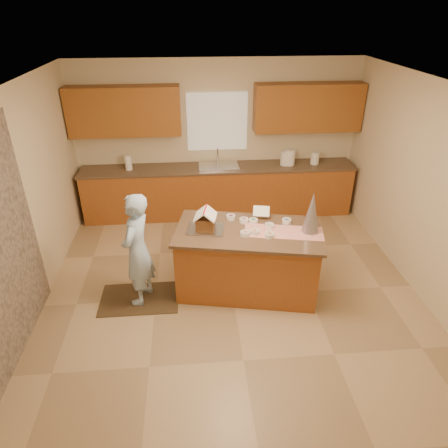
% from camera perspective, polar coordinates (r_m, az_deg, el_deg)
% --- Properties ---
extents(floor, '(5.50, 5.50, 0.00)m').
position_cam_1_polar(floor, '(5.56, 1.22, -10.02)').
color(floor, tan).
rests_on(floor, ground).
extents(ceiling, '(5.50, 5.50, 0.00)m').
position_cam_1_polar(ceiling, '(4.40, 1.61, 18.51)').
color(ceiling, silver).
rests_on(ceiling, floor).
extents(wall_back, '(5.50, 5.50, 0.00)m').
position_cam_1_polar(wall_back, '(7.39, -0.97, 12.00)').
color(wall_back, beige).
rests_on(wall_back, floor).
extents(wall_front, '(5.50, 5.50, 0.00)m').
position_cam_1_polar(wall_front, '(2.69, 8.37, -24.30)').
color(wall_front, beige).
rests_on(wall_front, floor).
extents(wall_left, '(5.50, 5.50, 0.00)m').
position_cam_1_polar(wall_left, '(5.21, -27.12, 1.21)').
color(wall_left, beige).
rests_on(wall_left, floor).
extents(wall_right, '(5.50, 5.50, 0.00)m').
position_cam_1_polar(wall_right, '(5.66, 27.47, 3.24)').
color(wall_right, beige).
rests_on(wall_right, floor).
extents(window_curtain, '(1.05, 0.03, 1.00)m').
position_cam_1_polar(window_curtain, '(7.28, -0.97, 14.19)').
color(window_curtain, white).
rests_on(window_curtain, wall_back).
extents(back_counter_base, '(4.80, 0.60, 0.88)m').
position_cam_1_polar(back_counter_base, '(7.43, -0.75, 4.59)').
color(back_counter_base, '#9E5220').
rests_on(back_counter_base, floor).
extents(back_counter_top, '(4.85, 0.63, 0.04)m').
position_cam_1_polar(back_counter_top, '(7.25, -0.77, 7.91)').
color(back_counter_top, brown).
rests_on(back_counter_top, back_counter_base).
extents(upper_cabinet_left, '(1.85, 0.35, 0.80)m').
position_cam_1_polar(upper_cabinet_left, '(7.13, -13.87, 15.17)').
color(upper_cabinet_left, '#965E20').
rests_on(upper_cabinet_left, wall_back).
extents(upper_cabinet_right, '(1.85, 0.35, 0.80)m').
position_cam_1_polar(upper_cabinet_right, '(7.34, 11.73, 15.77)').
color(upper_cabinet_right, '#965E20').
rests_on(upper_cabinet_right, wall_back).
extents(sink, '(0.70, 0.45, 0.12)m').
position_cam_1_polar(sink, '(7.25, -0.77, 7.83)').
color(sink, silver).
rests_on(sink, back_counter_top).
extents(faucet, '(0.03, 0.03, 0.28)m').
position_cam_1_polar(faucet, '(7.36, -0.88, 9.57)').
color(faucet, silver).
rests_on(faucet, back_counter_top).
extents(island_base, '(1.93, 1.23, 0.88)m').
position_cam_1_polar(island_base, '(5.45, 3.32, -5.26)').
color(island_base, '#9E5220').
rests_on(island_base, floor).
extents(island_top, '(2.03, 1.32, 0.04)m').
position_cam_1_polar(island_top, '(5.21, 3.46, -1.08)').
color(island_top, brown).
rests_on(island_top, island_base).
extents(table_runner, '(1.05, 0.55, 0.01)m').
position_cam_1_polar(table_runner, '(5.20, 8.40, -1.12)').
color(table_runner, red).
rests_on(table_runner, island_top).
extents(baking_tray, '(0.51, 0.42, 0.02)m').
position_cam_1_polar(baking_tray, '(5.20, -2.60, -0.72)').
color(baking_tray, silver).
rests_on(baking_tray, island_top).
extents(cookbook, '(0.25, 0.21, 0.09)m').
position_cam_1_polar(cookbook, '(5.49, 5.27, 1.78)').
color(cookbook, white).
rests_on(cookbook, island_top).
extents(tinsel_tree, '(0.26, 0.26, 0.55)m').
position_cam_1_polar(tinsel_tree, '(5.14, 12.25, 1.58)').
color(tinsel_tree, silver).
rests_on(tinsel_tree, island_top).
extents(rug, '(1.03, 0.67, 0.01)m').
position_cam_1_polar(rug, '(5.62, -11.79, -10.23)').
color(rug, black).
rests_on(rug, floor).
extents(boy, '(0.51, 0.64, 1.52)m').
position_cam_1_polar(boy, '(5.17, -12.08, -3.61)').
color(boy, '#A2C2E7').
rests_on(boy, rug).
extents(canister_a, '(0.17, 0.17, 0.24)m').
position_cam_1_polar(canister_a, '(7.38, 8.62, 9.11)').
color(canister_a, white).
rests_on(canister_a, back_counter_top).
extents(canister_b, '(0.19, 0.19, 0.28)m').
position_cam_1_polar(canister_b, '(7.39, 9.20, 9.27)').
color(canister_b, white).
rests_on(canister_b, back_counter_top).
extents(canister_c, '(0.15, 0.15, 0.21)m').
position_cam_1_polar(canister_c, '(7.52, 12.68, 9.04)').
color(canister_c, white).
rests_on(canister_c, back_counter_top).
extents(paper_towel, '(0.12, 0.12, 0.26)m').
position_cam_1_polar(paper_towel, '(7.26, -13.32, 8.41)').
color(paper_towel, white).
rests_on(paper_towel, back_counter_top).
extents(gingerbread_house, '(0.32, 0.33, 0.28)m').
position_cam_1_polar(gingerbread_house, '(5.14, -2.62, 0.42)').
color(gingerbread_house, '#5A3017').
rests_on(gingerbread_house, baking_tray).
extents(candy_bowls, '(0.84, 0.64, 0.05)m').
position_cam_1_polar(candy_bowls, '(5.26, 4.60, -0.23)').
color(candy_bowls, '#DE277D').
rests_on(candy_bowls, island_top).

